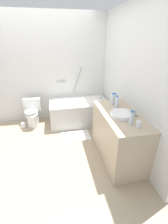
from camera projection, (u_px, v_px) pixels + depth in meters
ground_plane at (46, 147)px, 2.97m from camera, size 4.08×4.08×0.00m
wall_back_tiled at (42, 71)px, 3.59m from camera, size 3.48×0.10×2.47m
wall_right_mirror at (129, 81)px, 2.71m from camera, size 0.10×2.91×2.47m
bathtub at (79, 111)px, 3.75m from camera, size 1.40×0.77×1.29m
toilet at (32, 114)px, 3.59m from camera, size 0.39×0.49×0.66m
vanity_counter at (118, 136)px, 2.58m from camera, size 0.57×1.23×0.84m
sink_basin at (122, 114)px, 2.32m from camera, size 0.35×0.35×0.06m
sink_faucet at (134, 113)px, 2.35m from camera, size 0.12×0.15×0.09m
water_bottle_0 at (113, 99)px, 2.72m from camera, size 0.07×0.07×0.21m
water_bottle_1 at (115, 98)px, 2.79m from camera, size 0.07×0.07×0.18m
water_bottle_2 at (132, 118)px, 2.06m from camera, size 0.06×0.06×0.21m
water_bottle_3 at (117, 102)px, 2.57m from camera, size 0.06×0.06×0.22m
drinking_glass_0 at (138, 125)px, 2.00m from camera, size 0.06×0.06×0.10m
drinking_glass_1 at (117, 103)px, 2.67m from camera, size 0.07×0.07×0.09m
bath_mat at (76, 136)px, 3.30m from camera, size 0.62×0.39×0.01m
toilet_paper_roll at (24, 125)px, 3.61m from camera, size 0.11×0.11×0.12m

